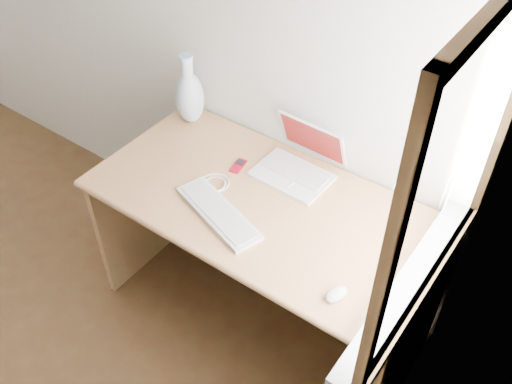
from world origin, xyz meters
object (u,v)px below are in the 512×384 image
Objects in this scene: desk at (275,227)px; laptop at (298,163)px; external_keyboard at (218,212)px; vase at (189,96)px.

laptop is (0.01, 0.15, 0.27)m from desk.
desk is 0.35m from external_keyboard.
external_keyboard is (-0.10, -0.25, 0.23)m from desk.
desk is at bearing 85.38° from external_keyboard.
laptop is 0.93× the size of vase.
external_keyboard reaches higher than desk.
vase reaches higher than external_keyboard.
external_keyboard is 1.29× the size of vase.
external_keyboard is (-0.11, -0.40, -0.04)m from laptop.
laptop reaches higher than external_keyboard.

